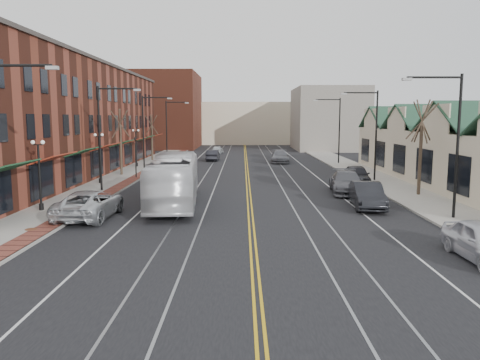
{
  "coord_description": "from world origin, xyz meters",
  "views": [
    {
      "loc": [
        -0.48,
        -20.07,
        5.78
      ],
      "look_at": [
        -0.63,
        8.11,
        2.0
      ],
      "focal_mm": 35.0,
      "sensor_mm": 36.0,
      "label": 1
    }
  ],
  "objects_px": {
    "parked_car_b": "(367,195)",
    "parked_car_d": "(356,175)",
    "transit_bus": "(174,180)",
    "parked_suv": "(90,204)",
    "parked_car_c": "(346,182)"
  },
  "relations": [
    {
      "from": "parked_car_b",
      "to": "transit_bus",
      "type": "bearing_deg",
      "value": -179.56
    },
    {
      "from": "transit_bus",
      "to": "parked_car_c",
      "type": "height_order",
      "value": "transit_bus"
    },
    {
      "from": "transit_bus",
      "to": "parked_car_d",
      "type": "distance_m",
      "value": 16.99
    },
    {
      "from": "parked_car_b",
      "to": "parked_car_d",
      "type": "bearing_deg",
      "value": 85.42
    },
    {
      "from": "parked_suv",
      "to": "parked_car_d",
      "type": "distance_m",
      "value": 22.87
    },
    {
      "from": "parked_car_b",
      "to": "parked_car_c",
      "type": "distance_m",
      "value": 5.96
    },
    {
      "from": "parked_car_c",
      "to": "parked_car_d",
      "type": "distance_m",
      "value": 4.63
    },
    {
      "from": "parked_car_b",
      "to": "parked_suv",
      "type": "bearing_deg",
      "value": -164.24
    },
    {
      "from": "parked_car_c",
      "to": "parked_car_b",
      "type": "bearing_deg",
      "value": -83.51
    },
    {
      "from": "parked_suv",
      "to": "parked_car_b",
      "type": "bearing_deg",
      "value": -167.73
    },
    {
      "from": "parked_suv",
      "to": "parked_car_c",
      "type": "bearing_deg",
      "value": -149.82
    },
    {
      "from": "parked_car_b",
      "to": "parked_car_c",
      "type": "bearing_deg",
      "value": 95.4
    },
    {
      "from": "parked_suv",
      "to": "parked_car_b",
      "type": "xyz_separation_m",
      "value": [
        16.8,
        3.07,
        0.01
      ]
    },
    {
      "from": "transit_bus",
      "to": "parked_car_d",
      "type": "xyz_separation_m",
      "value": [
        14.3,
        9.14,
        -0.81
      ]
    },
    {
      "from": "parked_car_b",
      "to": "parked_car_c",
      "type": "relative_size",
      "value": 0.87
    }
  ]
}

